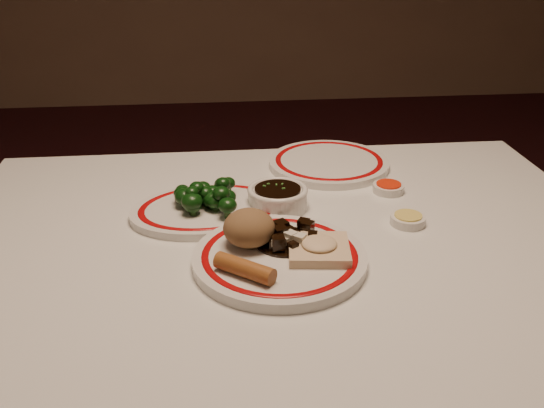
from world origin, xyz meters
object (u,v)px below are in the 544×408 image
(rice_mound, at_px, (249,228))
(broccoli_pile, at_px, (206,195))
(stirfry_heap, at_px, (288,237))
(main_plate, at_px, (280,258))
(fried_wonton, at_px, (319,248))
(dining_table, at_px, (285,284))
(spring_roll, at_px, (245,268))
(broccoli_plate, at_px, (210,209))
(soy_bowl, at_px, (278,199))

(rice_mound, height_order, broccoli_pile, rice_mound)
(stirfry_heap, bearing_deg, main_plate, -116.75)
(main_plate, distance_m, broccoli_pile, 0.23)
(main_plate, relative_size, rice_mound, 4.27)
(rice_mound, relative_size, fried_wonton, 0.80)
(dining_table, distance_m, broccoli_pile, 0.22)
(spring_roll, bearing_deg, broccoli_plate, 49.31)
(rice_mound, bearing_deg, broccoli_plate, 112.15)
(rice_mound, relative_size, stirfry_heap, 0.83)
(dining_table, xyz_separation_m, fried_wonton, (0.04, -0.08, 0.12))
(broccoli_pile, distance_m, soy_bowl, 0.14)
(fried_wonton, relative_size, broccoli_plate, 0.32)
(main_plate, height_order, soy_bowl, soy_bowl)
(stirfry_heap, bearing_deg, broccoli_plate, 128.32)
(main_plate, xyz_separation_m, spring_roll, (-0.06, -0.06, 0.02))
(fried_wonton, xyz_separation_m, broccoli_plate, (-0.17, 0.20, -0.02))
(rice_mound, bearing_deg, main_plate, -38.78)
(stirfry_heap, xyz_separation_m, soy_bowl, (0.00, 0.17, -0.01))
(stirfry_heap, distance_m, broccoli_plate, 0.21)
(dining_table, bearing_deg, broccoli_pile, 139.57)
(dining_table, distance_m, fried_wonton, 0.15)
(broccoli_plate, bearing_deg, main_plate, -60.47)
(dining_table, height_order, fried_wonton, fried_wonton)
(stirfry_heap, xyz_separation_m, broccoli_pile, (-0.13, 0.16, 0.01))
(rice_mound, height_order, stirfry_heap, rice_mound)
(dining_table, height_order, broccoli_pile, broccoli_pile)
(main_plate, height_order, stirfry_heap, stirfry_heap)
(main_plate, bearing_deg, spring_roll, -135.04)
(broccoli_plate, bearing_deg, broccoli_pile, 175.42)
(main_plate, height_order, spring_roll, spring_roll)
(broccoli_pile, bearing_deg, fried_wonton, -48.32)
(dining_table, xyz_separation_m, main_plate, (-0.02, -0.08, 0.10))
(soy_bowl, bearing_deg, dining_table, -89.86)
(broccoli_pile, bearing_deg, broccoli_plate, -4.58)
(spring_roll, bearing_deg, soy_bowl, 21.33)
(main_plate, relative_size, spring_roll, 3.68)
(main_plate, bearing_deg, fried_wonton, -4.15)
(main_plate, xyz_separation_m, broccoli_plate, (-0.11, 0.19, -0.00))
(rice_mound, relative_size, broccoli_plate, 0.26)
(broccoli_plate, xyz_separation_m, soy_bowl, (0.13, 0.01, 0.01))
(spring_roll, bearing_deg, stirfry_heap, -1.41)
(fried_wonton, xyz_separation_m, stirfry_heap, (-0.05, 0.04, 0.00))
(dining_table, relative_size, fried_wonton, 11.24)
(main_plate, xyz_separation_m, rice_mound, (-0.05, 0.04, 0.04))
(broccoli_plate, bearing_deg, rice_mound, -67.85)
(rice_mound, distance_m, broccoli_plate, 0.17)
(broccoli_plate, xyz_separation_m, broccoli_pile, (-0.00, 0.00, 0.03))
(dining_table, xyz_separation_m, spring_roll, (-0.08, -0.14, 0.12))
(spring_roll, height_order, soy_bowl, spring_roll)
(main_plate, bearing_deg, soy_bowl, 84.56)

